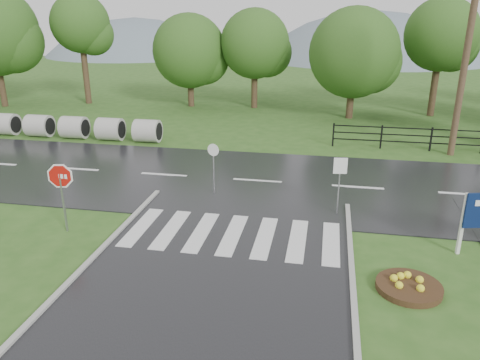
# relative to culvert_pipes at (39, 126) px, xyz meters

# --- Properties ---
(ground) EXTENTS (120.00, 120.00, 0.00)m
(ground) POSITION_rel_culvert_pipes_xyz_m (12.96, -15.00, -0.60)
(ground) COLOR #2F581D
(ground) RESTS_ON ground
(main_road) EXTENTS (90.00, 8.00, 0.04)m
(main_road) POSITION_rel_culvert_pipes_xyz_m (12.96, -5.00, -0.60)
(main_road) COLOR black
(main_road) RESTS_ON ground
(crosswalk) EXTENTS (6.50, 2.80, 0.02)m
(crosswalk) POSITION_rel_culvert_pipes_xyz_m (12.96, -10.00, -0.54)
(crosswalk) COLOR silver
(crosswalk) RESTS_ON ground
(fence_west) EXTENTS (9.58, 0.08, 1.20)m
(fence_west) POSITION_rel_culvert_pipes_xyz_m (20.71, 1.00, 0.12)
(fence_west) COLOR black
(fence_west) RESTS_ON ground
(hills) EXTENTS (102.00, 48.00, 48.00)m
(hills) POSITION_rel_culvert_pipes_xyz_m (16.45, 50.00, -16.14)
(hills) COLOR slate
(hills) RESTS_ON ground
(treeline) EXTENTS (83.20, 5.20, 10.00)m
(treeline) POSITION_rel_culvert_pipes_xyz_m (13.96, 9.00, -0.60)
(treeline) COLOR #285219
(treeline) RESTS_ON ground
(culvert_pipes) EXTENTS (13.90, 1.20, 1.20)m
(culvert_pipes) POSITION_rel_culvert_pipes_xyz_m (0.00, 0.00, 0.00)
(culvert_pipes) COLOR #9E9B93
(culvert_pipes) RESTS_ON ground
(stop_sign) EXTENTS (1.04, 0.21, 2.38)m
(stop_sign) POSITION_rel_culvert_pipes_xyz_m (7.73, -10.62, 1.07)
(stop_sign) COLOR #939399
(stop_sign) RESTS_ON ground
(flower_bed) EXTENTS (1.62, 1.62, 0.32)m
(flower_bed) POSITION_rel_culvert_pipes_xyz_m (17.88, -12.08, -0.48)
(flower_bed) COLOR #332111
(flower_bed) RESTS_ON ground
(reg_sign_small) EXTENTS (0.45, 0.08, 2.04)m
(reg_sign_small) POSITION_rel_culvert_pipes_xyz_m (16.14, -7.73, 0.85)
(reg_sign_small) COLOR #939399
(reg_sign_small) RESTS_ON ground
(reg_sign_round) EXTENTS (0.45, 0.13, 1.99)m
(reg_sign_round) POSITION_rel_culvert_pipes_xyz_m (11.56, -6.69, 0.68)
(reg_sign_round) COLOR #939399
(reg_sign_round) RESTS_ON ground
(utility_pole_east) EXTENTS (1.61, 0.53, 9.25)m
(utility_pole_east) POSITION_rel_culvert_pipes_xyz_m (21.59, 0.50, 4.10)
(utility_pole_east) COLOR #473523
(utility_pole_east) RESTS_ON ground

